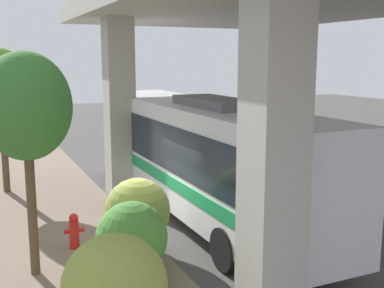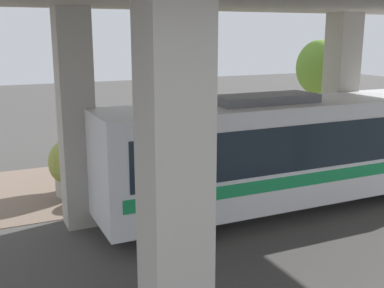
{
  "view_description": "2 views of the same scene",
  "coord_description": "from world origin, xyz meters",
  "px_view_note": "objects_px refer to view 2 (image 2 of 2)",
  "views": [
    {
      "loc": [
        -3.97,
        -11.19,
        4.68
      ],
      "look_at": [
        0.96,
        -0.31,
        2.56
      ],
      "focal_mm": 45.0,
      "sensor_mm": 36.0,
      "label": 1
    },
    {
      "loc": [
        13.63,
        -7.16,
        5.36
      ],
      "look_at": [
        -0.81,
        -0.51,
        1.67
      ],
      "focal_mm": 45.0,
      "sensor_mm": 36.0,
      "label": 2
    }
  ],
  "objects_px": {
    "planter_front": "(190,166)",
    "street_tree_near": "(161,79)",
    "bus": "(298,147)",
    "street_tree_far": "(319,69)",
    "fire_hydrant": "(201,167)",
    "planter_middle": "(141,168)",
    "planter_back": "(74,166)"
  },
  "relations": [
    {
      "from": "planter_back",
      "to": "street_tree_far",
      "type": "relative_size",
      "value": 0.39
    },
    {
      "from": "planter_middle",
      "to": "planter_back",
      "type": "distance_m",
      "value": 2.25
    },
    {
      "from": "planter_back",
      "to": "street_tree_far",
      "type": "height_order",
      "value": "street_tree_far"
    },
    {
      "from": "bus",
      "to": "planter_back",
      "type": "height_order",
      "value": "bus"
    },
    {
      "from": "planter_front",
      "to": "street_tree_near",
      "type": "bearing_deg",
      "value": -178.39
    },
    {
      "from": "fire_hydrant",
      "to": "planter_middle",
      "type": "height_order",
      "value": "planter_middle"
    },
    {
      "from": "bus",
      "to": "street_tree_far",
      "type": "bearing_deg",
      "value": 136.55
    },
    {
      "from": "planter_middle",
      "to": "street_tree_near",
      "type": "relative_size",
      "value": 0.38
    },
    {
      "from": "fire_hydrant",
      "to": "planter_front",
      "type": "height_order",
      "value": "planter_front"
    },
    {
      "from": "fire_hydrant",
      "to": "planter_middle",
      "type": "xyz_separation_m",
      "value": [
        0.7,
        -2.57,
        0.44
      ]
    },
    {
      "from": "planter_front",
      "to": "fire_hydrant",
      "type": "bearing_deg",
      "value": 141.77
    },
    {
      "from": "bus",
      "to": "fire_hydrant",
      "type": "relative_size",
      "value": 13.65
    },
    {
      "from": "fire_hydrant",
      "to": "planter_back",
      "type": "xyz_separation_m",
      "value": [
        -0.22,
        -4.63,
        0.52
      ]
    },
    {
      "from": "planter_front",
      "to": "planter_middle",
      "type": "xyz_separation_m",
      "value": [
        -0.62,
        -1.53,
        -0.06
      ]
    },
    {
      "from": "planter_front",
      "to": "bus",
      "type": "bearing_deg",
      "value": 42.55
    },
    {
      "from": "fire_hydrant",
      "to": "planter_middle",
      "type": "distance_m",
      "value": 2.71
    },
    {
      "from": "fire_hydrant",
      "to": "street_tree_far",
      "type": "xyz_separation_m",
      "value": [
        -1.19,
        6.24,
        3.39
      ]
    },
    {
      "from": "bus",
      "to": "street_tree_far",
      "type": "height_order",
      "value": "street_tree_far"
    },
    {
      "from": "bus",
      "to": "street_tree_near",
      "type": "height_order",
      "value": "street_tree_near"
    },
    {
      "from": "bus",
      "to": "street_tree_near",
      "type": "relative_size",
      "value": 2.57
    },
    {
      "from": "fire_hydrant",
      "to": "street_tree_far",
      "type": "relative_size",
      "value": 0.18
    },
    {
      "from": "planter_middle",
      "to": "street_tree_near",
      "type": "height_order",
      "value": "street_tree_near"
    },
    {
      "from": "planter_middle",
      "to": "planter_back",
      "type": "height_order",
      "value": "planter_back"
    },
    {
      "from": "planter_middle",
      "to": "planter_back",
      "type": "xyz_separation_m",
      "value": [
        -0.92,
        -2.05,
        0.08
      ]
    },
    {
      "from": "street_tree_near",
      "to": "planter_back",
      "type": "bearing_deg",
      "value": -76.46
    },
    {
      "from": "street_tree_near",
      "to": "fire_hydrant",
      "type": "bearing_deg",
      "value": 46.18
    },
    {
      "from": "planter_middle",
      "to": "street_tree_near",
      "type": "distance_m",
      "value": 3.6
    },
    {
      "from": "bus",
      "to": "planter_front",
      "type": "relative_size",
      "value": 6.55
    },
    {
      "from": "fire_hydrant",
      "to": "bus",
      "type": "bearing_deg",
      "value": 19.13
    },
    {
      "from": "fire_hydrant",
      "to": "street_tree_near",
      "type": "bearing_deg",
      "value": -133.82
    },
    {
      "from": "planter_front",
      "to": "planter_middle",
      "type": "height_order",
      "value": "planter_front"
    },
    {
      "from": "fire_hydrant",
      "to": "planter_back",
      "type": "relative_size",
      "value": 0.46
    }
  ]
}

